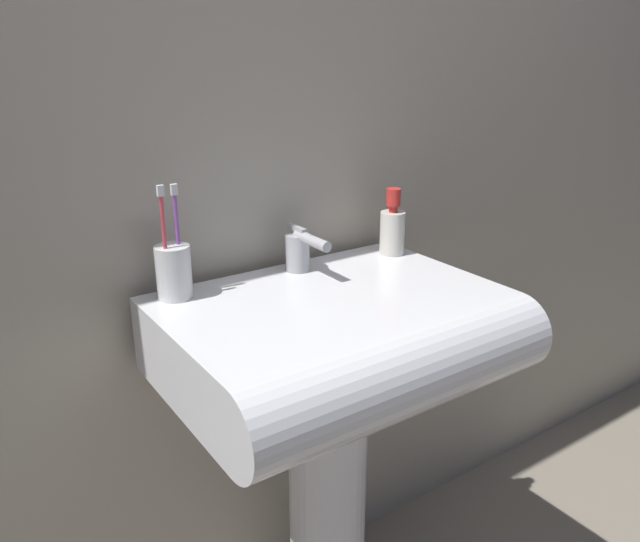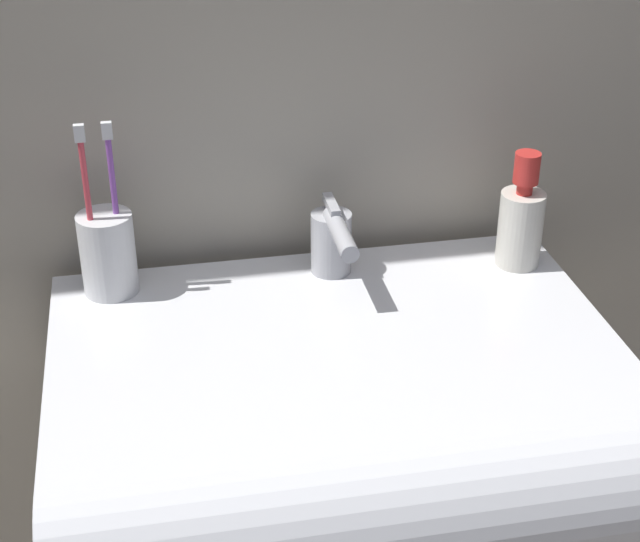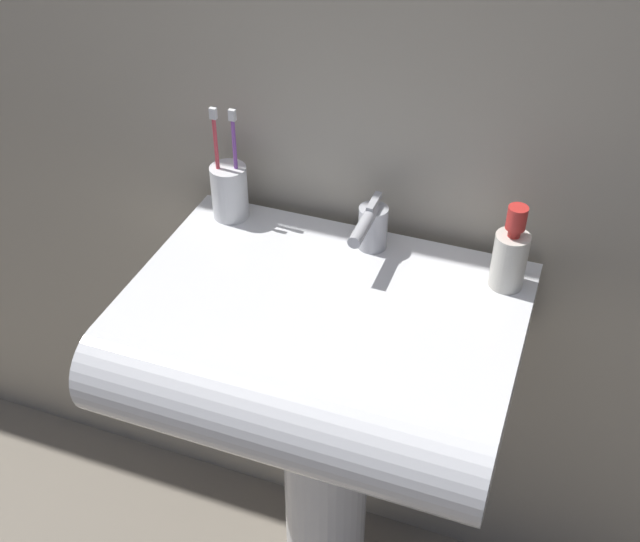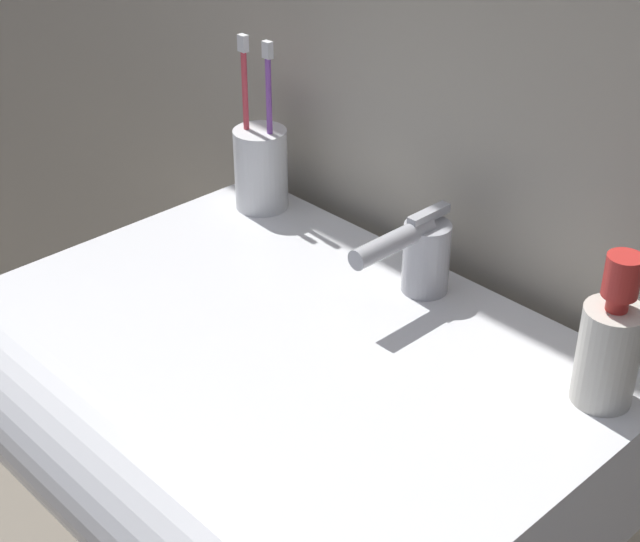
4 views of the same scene
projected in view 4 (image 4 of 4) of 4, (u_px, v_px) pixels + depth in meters
sink_basin at (265, 415)px, 1.01m from camera, size 0.64×0.49×0.15m
faucet at (420, 254)px, 1.04m from camera, size 0.05×0.14×0.10m
toothbrush_cup at (261, 166)px, 1.22m from camera, size 0.07×0.07×0.22m
soap_bottle at (609, 346)px, 0.88m from camera, size 0.06×0.06×0.15m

